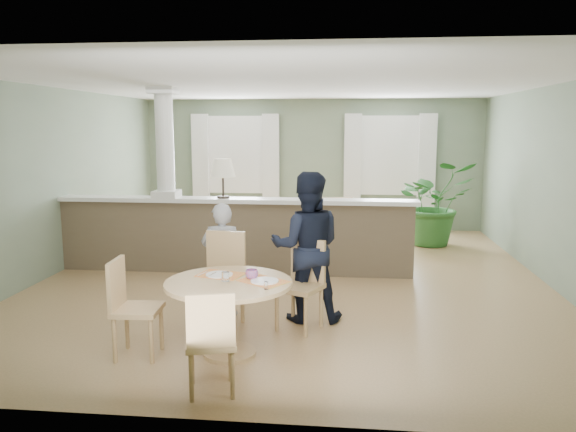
# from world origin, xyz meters

# --- Properties ---
(ground) EXTENTS (8.00, 8.00, 0.00)m
(ground) POSITION_xyz_m (0.00, 0.00, 0.00)
(ground) COLOR tan
(ground) RESTS_ON ground
(room_shell) EXTENTS (7.02, 8.02, 2.71)m
(room_shell) POSITION_xyz_m (-0.03, 0.63, 1.81)
(room_shell) COLOR gray
(room_shell) RESTS_ON ground
(pony_wall) EXTENTS (5.32, 0.38, 2.70)m
(pony_wall) POSITION_xyz_m (-0.99, 0.20, 0.71)
(pony_wall) COLOR brown
(pony_wall) RESTS_ON ground
(sofa) EXTENTS (3.19, 1.67, 0.89)m
(sofa) POSITION_xyz_m (-0.20, 1.64, 0.44)
(sofa) COLOR #987F53
(sofa) RESTS_ON ground
(houseplant) EXTENTS (1.65, 1.52, 1.53)m
(houseplant) POSITION_xyz_m (2.31, 2.54, 0.77)
(houseplant) COLOR #296227
(houseplant) RESTS_ON ground
(dining_table) EXTENTS (1.19, 1.19, 0.81)m
(dining_table) POSITION_xyz_m (-0.34, -2.79, 0.57)
(dining_table) COLOR tan
(dining_table) RESTS_ON ground
(chair_far_boy) EXTENTS (0.50, 0.50, 1.01)m
(chair_far_boy) POSITION_xyz_m (-0.58, -1.99, 0.56)
(chair_far_boy) COLOR tan
(chair_far_boy) RESTS_ON ground
(chair_far_man) EXTENTS (0.57, 0.57, 0.95)m
(chair_far_man) POSITION_xyz_m (0.29, -1.98, 0.52)
(chair_far_man) COLOR tan
(chair_far_man) RESTS_ON ground
(chair_near) EXTENTS (0.48, 0.48, 0.88)m
(chair_near) POSITION_xyz_m (-0.31, -3.62, 0.48)
(chair_near) COLOR tan
(chair_near) RESTS_ON ground
(chair_side) EXTENTS (0.44, 0.44, 0.93)m
(chair_side) POSITION_xyz_m (-1.26, -2.91, 0.51)
(chair_side) COLOR tan
(chair_side) RESTS_ON ground
(child_person) EXTENTS (0.50, 0.36, 1.30)m
(child_person) POSITION_xyz_m (-0.66, -1.67, 0.65)
(child_person) COLOR #96959A
(child_person) RESTS_ON ground
(man_person) EXTENTS (0.85, 0.69, 1.66)m
(man_person) POSITION_xyz_m (0.31, -1.73, 0.83)
(man_person) COLOR black
(man_person) RESTS_ON ground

